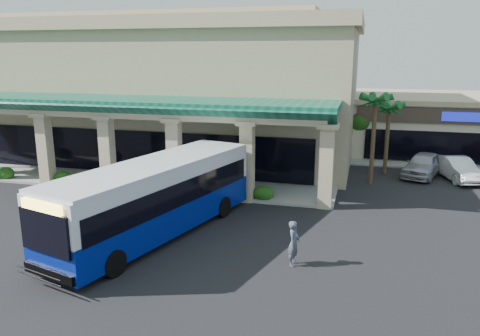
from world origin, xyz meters
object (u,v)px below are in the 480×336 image
(car_silver, at_px, (423,165))
(transit_bus, at_px, (156,199))
(pedestrian, at_px, (294,243))
(car_white, at_px, (457,169))

(car_silver, bearing_deg, transit_bus, -110.82)
(pedestrian, distance_m, car_white, 18.34)
(car_white, bearing_deg, pedestrian, -135.75)
(transit_bus, distance_m, pedestrian, 6.97)
(transit_bus, bearing_deg, car_white, 58.39)
(car_silver, xyz_separation_m, car_white, (2.15, -0.38, -0.07))
(transit_bus, relative_size, car_silver, 2.57)
(pedestrian, relative_size, car_silver, 0.38)
(pedestrian, bearing_deg, car_silver, -13.60)
(pedestrian, relative_size, car_white, 0.40)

